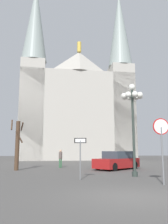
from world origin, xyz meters
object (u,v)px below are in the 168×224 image
at_px(cathedral, 76,104).
at_px(pedestrian_walking, 60,157).
at_px(street_lamp, 133,107).
at_px(parked_car_near_red, 117,161).
at_px(stop_sign, 162,137).
at_px(one_way_arrow_sign, 80,152).
at_px(bare_tree, 17,144).

xyz_separation_m(cathedral, pedestrian_walking, (-2.91, -18.78, -8.74)).
height_order(street_lamp, pedestrian_walking, street_lamp).
bearing_deg(parked_car_near_red, cathedral, 95.05).
bearing_deg(street_lamp, stop_sign, -86.87).
distance_m(street_lamp, parked_car_near_red, 6.55).
bearing_deg(street_lamp, one_way_arrow_sign, -160.21).
height_order(street_lamp, bare_tree, street_lamp).
bearing_deg(stop_sign, one_way_arrow_sign, 147.70).
height_order(cathedral, pedestrian_walking, cathedral).
distance_m(parked_car_near_red, pedestrian_walking, 5.44).
xyz_separation_m(stop_sign, bare_tree, (-8.31, 8.99, -0.10)).
bearing_deg(pedestrian_walking, stop_sign, -67.75).
height_order(one_way_arrow_sign, street_lamp, street_lamp).
height_order(one_way_arrow_sign, pedestrian_walking, one_way_arrow_sign).
bearing_deg(parked_car_near_red, bare_tree, -179.75).
height_order(one_way_arrow_sign, parked_car_near_red, one_way_arrow_sign).
distance_m(street_lamp, pedestrian_walking, 9.76).
height_order(parked_car_near_red, pedestrian_walking, pedestrian_walking).
bearing_deg(one_way_arrow_sign, cathedral, 86.10).
bearing_deg(bare_tree, one_way_arrow_sign, -55.34).
distance_m(bare_tree, parked_car_near_red, 8.50).
xyz_separation_m(street_lamp, bare_tree, (-8.11, 5.36, -2.29)).
bearing_deg(cathedral, stop_sign, -86.57).
bearing_deg(bare_tree, stop_sign, -47.24).
relative_size(stop_sign, one_way_arrow_sign, 1.37).
bearing_deg(parked_car_near_red, pedestrian_walking, 152.10).
relative_size(cathedral, pedestrian_walking, 19.16).
bearing_deg(pedestrian_walking, street_lamp, -60.28).
bearing_deg(cathedral, pedestrian_walking, -98.81).
bearing_deg(one_way_arrow_sign, pedestrian_walking, 96.23).
height_order(bare_tree, parked_car_near_red, bare_tree).
distance_m(cathedral, one_way_arrow_sign, 29.24).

